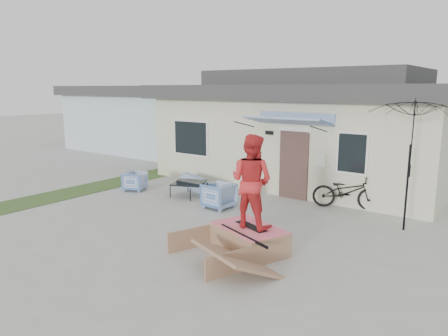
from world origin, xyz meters
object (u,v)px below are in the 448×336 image
Objects in this scene: skateboard at (251,226)px; skater at (251,179)px; coffee_table at (189,189)px; skate_ramp at (249,239)px; loveseat at (199,179)px; bicycle at (347,188)px; armchair_right at (219,194)px; armchair_left at (135,180)px; patio_umbrella at (409,159)px.

skater is at bearing 0.00° from skateboard.
skateboard reaches higher than coffee_table.
skate_ramp is at bearing 68.19° from skater.
bicycle is (4.89, 0.69, 0.27)m from loveseat.
skate_ramp is at bearing -89.10° from skateboard.
armchair_left is at bearing -85.65° from armchair_right.
bicycle is 0.78× the size of patio_umbrella.
bicycle is at bearing 152.82° from patio_umbrella.
coffee_table is at bearing 132.48° from loveseat.
skateboard is (-2.29, -3.30, -1.21)m from patio_umbrella.
armchair_right is (1.93, -1.43, 0.07)m from loveseat.
armchair_right reaches higher than armchair_left.
skateboard is (0.02, 0.05, 0.28)m from skate_ramp.
bicycle reaches higher than skateboard.
coffee_table is 4.93m from skater.
patio_umbrella is at bearing -126.31° from skater.
loveseat is 2.46× the size of armchair_left.
skateboard is (4.40, -3.53, 0.20)m from loveseat.
armchair_right is at bearing 163.92° from loveseat.
skater is at bearing 161.65° from loveseat.
skateboard is (4.00, -2.56, 0.30)m from coffee_table.
bicycle is 4.25m from skateboard.
armchair_right is 0.42× the size of bicycle.
armchair_left is 8.50m from patio_umbrella.
armchair_right is 3.64m from bicycle.
patio_umbrella is 1.20× the size of skate_ramp.
patio_umbrella reaches higher than coffee_table.
bicycle is at bearing -98.12° from skater.
bicycle is at bearing 104.59° from skateboard.
patio_umbrella reaches higher than armchair_left.
skate_ramp is (5.98, -2.13, -0.09)m from armchair_left.
patio_umbrella is at bearing 6.71° from coffee_table.
bicycle is 4.35m from skater.
skater reaches higher than skateboard.
loveseat is 0.90× the size of bicycle.
loveseat is at bearing -70.65° from armchair_left.
coffee_table is 0.50× the size of bicycle.
skater reaches higher than skate_ramp.
patio_umbrella reaches higher than skateboard.
coffee_table is at bearing -99.54° from armchair_left.
skate_ramp is at bearing -33.15° from coffee_table.
skater is (0.00, 0.00, 1.00)m from skateboard.
bicycle is 2.18× the size of skateboard.
armchair_right is 0.41× the size of skater.
patio_umbrella reaches higher than skate_ramp.
armchair_left is 3.53m from armchair_right.
patio_umbrella is at bearing 75.68° from skate_ramp.
armchair_right is 0.92× the size of skateboard.
loveseat is at bearing 162.43° from skateboard.
bicycle reaches higher than skate_ramp.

